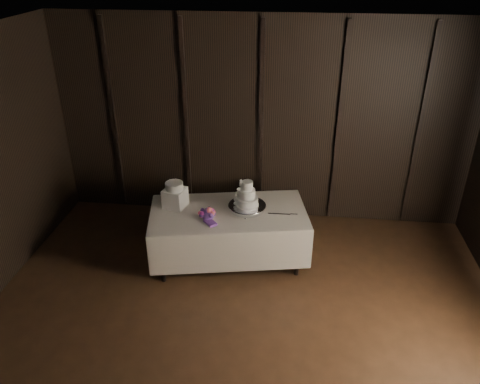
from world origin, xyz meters
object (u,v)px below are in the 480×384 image
Objects in this scene: display_table at (229,234)px; small_cake at (174,186)px; wedding_cake at (245,196)px; cake_stand at (247,208)px; bouquet at (208,214)px; box_pedestal at (175,198)px.

display_table is 9.43× the size of small_cake.
cake_stand is at bearing 30.46° from wedding_cake.
bouquet reaches higher than cake_stand.
display_table is at bearing 40.74° from bouquet.
cake_stand is 0.52m from bouquet.
display_table is 0.60m from wedding_cake.
wedding_cake is 1.28× the size of box_pedestal.
box_pedestal is (-0.94, 0.02, 0.08)m from cake_stand.
cake_stand is 0.94m from box_pedestal.
small_cake is at bearing 152.00° from bouquet.
display_table is 0.95m from small_cake.
wedding_cake is 0.52m from bouquet.
display_table is 8.28× the size of box_pedestal.
wedding_cake is 0.92m from box_pedestal.
bouquet is (-0.44, -0.22, -0.16)m from wedding_cake.
wedding_cake is 0.91m from small_cake.
cake_stand is at bearing -1.14° from small_cake.
small_cake reaches higher than cake_stand.
bouquet is at bearing -28.00° from small_cake.
cake_stand is at bearing -2.69° from display_table.
cake_stand is at bearing 26.45° from bouquet.
small_cake reaches higher than box_pedestal.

